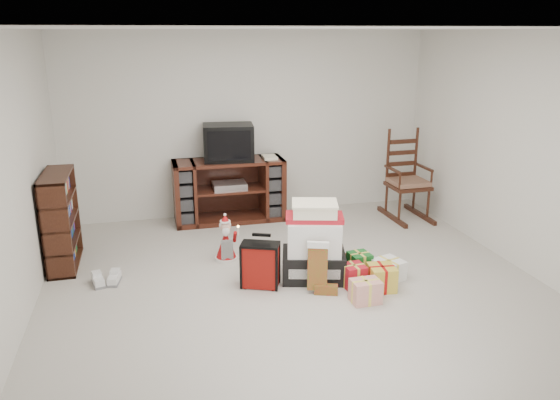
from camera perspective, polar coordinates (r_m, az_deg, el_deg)
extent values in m
cube|color=beige|center=(5.59, 1.67, -9.15)|extent=(5.00, 5.00, 0.01)
cube|color=silver|center=(5.01, 1.93, 17.46)|extent=(5.00, 5.00, 0.01)
cube|color=silver|center=(7.55, -3.37, 7.82)|extent=(5.00, 0.01, 2.50)
cube|color=silver|center=(2.96, 15.06, -7.93)|extent=(5.00, 0.01, 2.50)
cube|color=silver|center=(5.11, -26.35, 1.48)|extent=(0.01, 5.00, 2.50)
cube|color=silver|center=(6.30, 24.34, 4.44)|extent=(0.01, 5.00, 2.50)
cube|color=#491D14|center=(7.40, -5.33, 0.99)|extent=(1.47, 0.53, 0.84)
cube|color=silver|center=(7.35, -5.31, 1.52)|extent=(0.44, 0.32, 0.08)
cube|color=#3E1F11|center=(6.38, -21.92, -1.95)|extent=(0.28, 0.85, 1.04)
cube|color=#3E1F11|center=(7.65, 13.23, 1.44)|extent=(0.52, 0.50, 0.05)
cube|color=#845A48|center=(7.64, 13.26, 1.86)|extent=(0.48, 0.46, 0.06)
cube|color=#3E1F11|center=(7.75, 12.70, 4.86)|extent=(0.43, 0.07, 0.78)
cube|color=#3E1F11|center=(7.78, 13.02, -1.60)|extent=(0.53, 0.85, 0.06)
cube|color=black|center=(5.74, 3.52, -6.78)|extent=(0.74, 0.62, 0.29)
cube|color=white|center=(5.62, 3.58, -3.78)|extent=(0.63, 0.54, 0.35)
cube|color=#B51421|center=(5.55, 3.62, -1.83)|extent=(0.64, 0.45, 0.05)
cube|color=#F5EAC8|center=(5.52, 3.64, -1.02)|extent=(0.51, 0.43, 0.11)
cube|color=maroon|center=(5.51, -2.07, -6.82)|extent=(0.40, 0.31, 0.47)
cube|color=black|center=(5.47, -2.29, -3.63)|extent=(0.19, 0.10, 0.03)
ellipsoid|color=brown|center=(5.95, 5.57, -6.13)|extent=(0.26, 0.22, 0.27)
sphere|color=brown|center=(5.86, 5.72, -4.81)|extent=(0.17, 0.17, 0.17)
cone|color=#A21113|center=(6.33, 1.87, -3.91)|extent=(0.27, 0.27, 0.39)
sphere|color=#D6A995|center=(6.25, 1.89, -1.81)|extent=(0.13, 0.13, 0.13)
cone|color=#A21113|center=(6.22, 1.90, -0.91)|extent=(0.12, 0.12, 0.10)
cylinder|color=silver|center=(6.20, 3.42, -2.36)|extent=(0.02, 0.02, 0.12)
cone|color=#A21113|center=(6.19, -5.68, -4.70)|extent=(0.25, 0.25, 0.36)
sphere|color=#D6A995|center=(6.11, -5.74, -2.76)|extent=(0.12, 0.12, 0.12)
cone|color=#A21113|center=(6.08, -5.77, -1.93)|extent=(0.11, 0.11, 0.09)
cylinder|color=silver|center=(6.05, -4.38, -3.29)|extent=(0.02, 0.02, 0.11)
cube|color=silver|center=(5.92, -18.47, -8.00)|extent=(0.16, 0.27, 0.09)
cube|color=silver|center=(5.91, -16.93, -7.91)|extent=(0.15, 0.26, 0.09)
cube|color=#B51421|center=(5.62, 7.58, -7.74)|extent=(0.25, 0.25, 0.25)
cube|color=#1C7127|center=(5.88, 8.48, -6.58)|extent=(0.25, 0.25, 0.25)
cube|color=gold|center=(5.58, 10.41, -8.03)|extent=(0.25, 0.25, 0.25)
cube|color=white|center=(5.32, 8.40, -9.24)|extent=(0.25, 0.25, 0.25)
cube|color=white|center=(5.81, 11.37, -7.03)|extent=(0.25, 0.25, 0.25)
cube|color=black|center=(7.25, -5.41, 6.02)|extent=(0.69, 0.53, 0.48)
cube|color=black|center=(7.02, -5.12, 5.66)|extent=(0.55, 0.08, 0.38)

